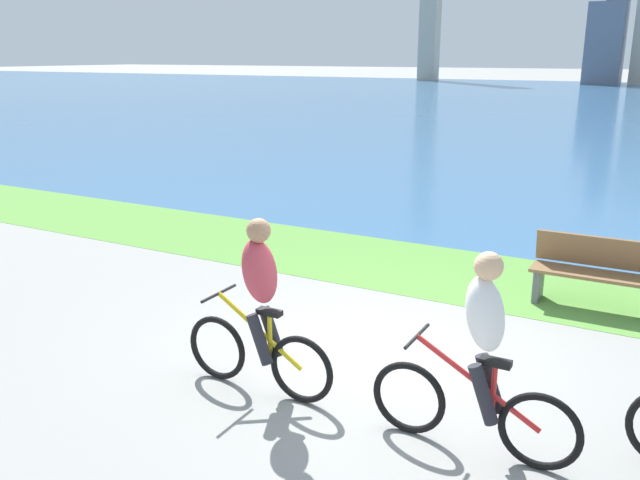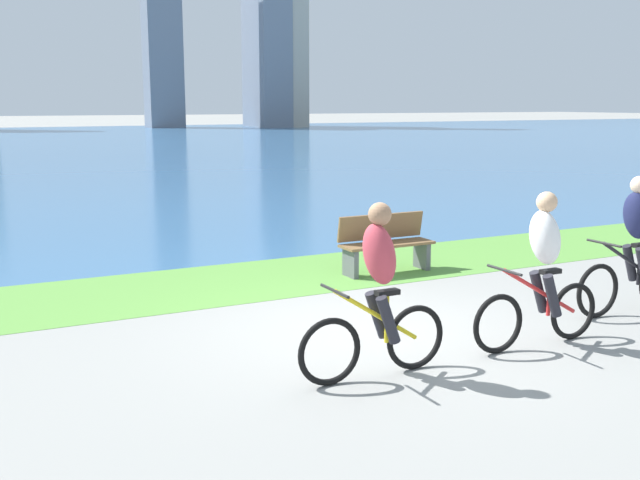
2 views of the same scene
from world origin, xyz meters
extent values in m
plane|color=gray|center=(0.00, 0.00, 0.00)|extent=(300.00, 300.00, 0.00)
cube|color=#59933D|center=(0.00, 2.99, 0.00)|extent=(120.00, 2.44, 0.01)
cube|color=#386693|center=(0.00, 41.18, 0.00)|extent=(300.00, 73.94, 0.00)
torus|color=black|center=(-1.23, -1.27, 0.33)|extent=(0.65, 0.06, 0.65)
torus|color=black|center=(-0.28, -1.27, 0.33)|extent=(0.65, 0.06, 0.65)
cylinder|color=gold|center=(-0.73, -1.27, 0.61)|extent=(0.93, 0.04, 0.61)
cylinder|color=gold|center=(-0.61, -1.27, 0.56)|extent=(0.04, 0.04, 0.48)
cube|color=black|center=(-0.61, -1.27, 0.82)|extent=(0.24, 0.10, 0.05)
cylinder|color=black|center=(-1.18, -1.27, 0.90)|extent=(0.03, 0.52, 0.03)
ellipsoid|color=#BF3F4C|center=(-0.71, -1.27, 1.20)|extent=(0.40, 0.36, 0.65)
sphere|color=#A57A59|center=(-0.71, -1.27, 1.58)|extent=(0.22, 0.22, 0.22)
cylinder|color=#26262D|center=(-0.66, -1.37, 0.58)|extent=(0.27, 0.11, 0.49)
cylinder|color=#26262D|center=(-0.66, -1.17, 0.58)|extent=(0.27, 0.11, 0.49)
torus|color=black|center=(0.76, -1.27, 0.32)|extent=(0.64, 0.06, 0.64)
torus|color=black|center=(1.83, -1.27, 0.32)|extent=(0.64, 0.06, 0.64)
cylinder|color=red|center=(1.32, -1.27, 0.61)|extent=(1.04, 0.04, 0.61)
cylinder|color=red|center=(1.45, -1.27, 0.56)|extent=(0.04, 0.04, 0.47)
cube|color=black|center=(1.45, -1.27, 0.81)|extent=(0.24, 0.10, 0.05)
cylinder|color=black|center=(0.81, -1.27, 0.89)|extent=(0.03, 0.52, 0.03)
ellipsoid|color=white|center=(1.35, -1.27, 1.19)|extent=(0.40, 0.36, 0.65)
sphere|color=#D8AD84|center=(1.35, -1.27, 1.57)|extent=(0.22, 0.22, 0.22)
cylinder|color=#26262D|center=(1.40, -1.37, 0.57)|extent=(0.27, 0.11, 0.49)
cylinder|color=#26262D|center=(1.40, -1.17, 0.57)|extent=(0.27, 0.11, 0.49)
torus|color=black|center=(2.72, -0.78, 0.34)|extent=(0.68, 0.06, 0.68)
cylinder|color=black|center=(3.28, -0.78, 0.63)|extent=(1.05, 0.04, 0.63)
cylinder|color=black|center=(3.42, -0.78, 0.58)|extent=(0.04, 0.04, 0.49)
cylinder|color=black|center=(2.77, -0.78, 0.93)|extent=(0.03, 0.52, 0.03)
ellipsoid|color=#1E234C|center=(3.31, -0.78, 1.23)|extent=(0.40, 0.36, 0.65)
sphere|color=beige|center=(3.31, -0.78, 1.61)|extent=(0.22, 0.22, 0.22)
cylinder|color=#26262D|center=(3.36, -0.68, 0.61)|extent=(0.27, 0.11, 0.49)
cube|color=brown|center=(1.75, 2.48, 0.45)|extent=(1.50, 0.45, 0.04)
cube|color=brown|center=(1.75, 2.67, 0.70)|extent=(1.50, 0.11, 0.40)
cube|color=#595960|center=(2.40, 2.48, 0.23)|extent=(0.08, 0.37, 0.45)
cube|color=#595960|center=(1.10, 2.48, 0.23)|extent=(0.08, 0.37, 0.45)
cube|color=slate|center=(17.23, 70.76, 11.42)|extent=(3.59, 2.88, 22.84)
cube|color=slate|center=(27.35, 65.38, 9.79)|extent=(3.23, 2.46, 19.58)
cube|color=slate|center=(28.42, 69.57, 9.34)|extent=(4.41, 3.95, 18.69)
cube|color=#ADA899|center=(29.19, 65.47, 12.47)|extent=(3.39, 2.33, 24.93)
camera|label=1|loc=(2.48, -5.95, 3.09)|focal=36.92mm
camera|label=2|loc=(-4.33, -7.13, 2.60)|focal=42.01mm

